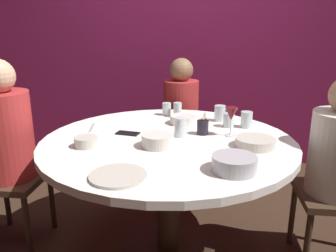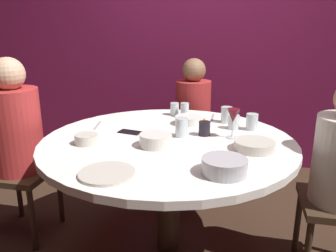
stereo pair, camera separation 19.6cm
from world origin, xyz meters
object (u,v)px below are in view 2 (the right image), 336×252
wine_glass (233,117)px  bowl_salad_center (188,120)px  seated_diner_back (193,108)px  dinner_plate (107,173)px  candle_holder (204,128)px  bowl_sauce_side (156,140)px  cup_beside_wine (234,122)px  bowl_serving_large (224,166)px  cup_near_candle (175,109)px  seated_diner_left (15,130)px  cup_far_edge (185,110)px  dining_table (168,161)px  cup_by_right_diner (181,127)px  cup_by_left_diner (226,115)px  bowl_small_white (86,139)px  cup_center_front (252,122)px  cell_phone (130,132)px  bowl_rice_portion (254,145)px

wine_glass → bowl_salad_center: size_ratio=0.99×
seated_diner_back → bowl_salad_center: 0.68m
dinner_plate → candle_holder: bearing=61.5°
bowl_sauce_side → cup_beside_wine: (0.41, 0.43, 0.01)m
bowl_serving_large → candle_holder: bearing=105.6°
candle_holder → cup_near_candle: candle_holder is taller
seated_diner_left → cup_far_edge: bearing=26.2°
dining_table → cup_near_candle: cup_near_candle is taller
dinner_plate → bowl_serving_large: 0.52m
bowl_serving_large → cup_by_right_diner: 0.56m
seated_diner_left → candle_holder: 1.22m
cup_near_candle → cup_by_left_diner: 0.40m
wine_glass → bowl_small_white: bearing=-160.7°
dinner_plate → cup_beside_wine: size_ratio=2.81×
cup_center_front → bowl_serving_large: bearing=-100.3°
seated_diner_left → cell_phone: bearing=5.4°
dinner_plate → cup_far_edge: bearing=80.7°
dining_table → cup_beside_wine: bearing=38.9°
wine_glass → bowl_salad_center: bearing=141.5°
cup_far_edge → bowl_serving_large: bearing=-70.0°
candle_holder → bowl_serving_large: size_ratio=0.53×
bowl_small_white → bowl_sauce_side: size_ratio=0.72×
candle_holder → bowl_serving_large: candle_holder is taller
cup_beside_wine → cell_phone: bearing=-160.2°
dining_table → cup_center_front: size_ratio=14.07×
seated_diner_left → cup_near_candle: size_ratio=13.08×
cup_center_front → cup_far_edge: size_ratio=0.98×
bowl_serving_large → bowl_small_white: 0.82m
cup_near_candle → cup_beside_wine: cup_near_candle is taller
bowl_salad_center → cup_near_candle: (-0.14, 0.21, 0.02)m
dining_table → cup_far_edge: size_ratio=13.81×
candle_holder → bowl_serving_large: (0.15, -0.54, -0.01)m
seated_diner_left → bowl_small_white: 0.61m
bowl_serving_large → cup_beside_wine: size_ratio=2.26×
wine_glass → bowl_sauce_side: size_ratio=0.99×
cup_near_candle → cup_far_edge: (0.08, -0.05, 0.01)m
bowl_sauce_side → cup_center_front: cup_center_front is taller
bowl_serving_large → cup_far_edge: bearing=110.0°
seated_diner_back → bowl_small_white: bearing=-19.8°
bowl_rice_portion → cup_near_candle: 0.84m
cup_by_left_diner → cup_beside_wine: cup_by_left_diner is taller
dining_table → candle_holder: bearing=30.4°
wine_glass → dinner_plate: bearing=-129.1°
dinner_plate → cup_beside_wine: cup_beside_wine is taller
cup_near_candle → wine_glass: bearing=-45.8°
bowl_salad_center → cup_near_candle: size_ratio=1.92×
dining_table → dinner_plate: size_ratio=5.78×
candle_holder → bowl_small_white: candle_holder is taller
seated_diner_back → candle_holder: seated_diner_back is taller
cup_near_candle → cup_by_left_diner: size_ratio=0.85×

